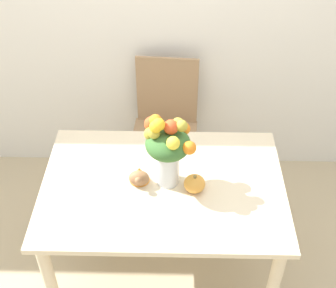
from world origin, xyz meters
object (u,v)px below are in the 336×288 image
Objects in this scene: turkey_figurine at (139,176)px; flower_vase at (168,148)px; pumpkin at (195,184)px; dining_chair_near_window at (165,128)px.

flower_vase is at bearing 4.81° from turkey_figurine.
pumpkin is at bearing -24.52° from flower_vase.
flower_vase reaches higher than pumpkin.
turkey_figurine is at bearing 169.95° from pumpkin.
flower_vase is 2.90× the size of turkey_figurine.
pumpkin is 0.27m from turkey_figurine.
dining_chair_near_window is (0.10, 0.78, -0.33)m from turkey_figurine.
pumpkin is 0.91m from dining_chair_near_window.
pumpkin is at bearing -74.38° from dining_chair_near_window.
flower_vase is 0.22m from turkey_figurine.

